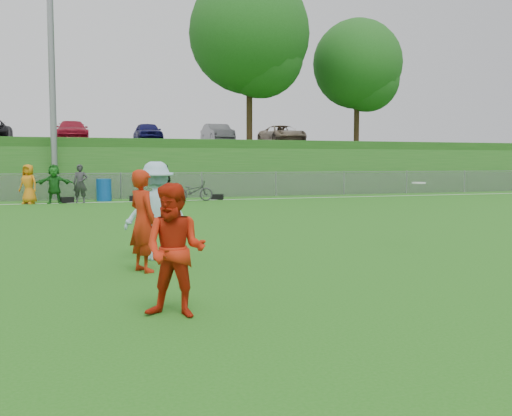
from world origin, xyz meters
name	(u,v)px	position (x,y,z in m)	size (l,w,h in m)	color
ground	(247,281)	(0.00, 0.00, 0.00)	(120.00, 120.00, 0.00)	#226A16
sideline_far	(125,202)	(0.00, 18.00, 0.01)	(60.00, 0.10, 0.01)	white
fence	(121,186)	(0.00, 20.00, 0.65)	(58.00, 0.06, 1.30)	gray
light_pole	(51,57)	(-3.00, 20.80, 6.71)	(1.20, 0.40, 12.15)	gray
berm	(105,166)	(0.00, 31.00, 1.50)	(120.00, 18.00, 3.00)	#1D5919
parking_lot	(102,144)	(0.00, 33.00, 3.05)	(120.00, 12.00, 0.10)	black
tree_green_near	(252,39)	(8.16, 24.42, 9.03)	(7.14, 7.14, 9.95)	black
tree_green_far	(360,68)	(16.16, 25.92, 7.96)	(5.88, 5.88, 8.19)	black
car_row	(85,132)	(-1.17, 32.00, 3.82)	(32.04, 5.18, 1.44)	silver
spectator_row	(63,184)	(-2.64, 18.00, 0.85)	(9.26, 0.91, 1.69)	#A4170B
gear_bags	(149,198)	(1.07, 18.10, 0.13)	(7.42, 0.52, 0.26)	black
player_red_left	(143,221)	(-1.39, 1.23, 0.84)	(0.61, 0.40, 1.68)	#B4230C
player_red_center	(175,250)	(-1.40, -1.66, 0.78)	(0.76, 0.59, 1.56)	red
player_blue	(156,211)	(-1.00, 2.32, 0.90)	(1.17, 0.67, 1.81)	#A4CEE3
frisbee	(419,183)	(4.28, 1.84, 1.37)	(0.28, 0.28, 0.03)	white
recycling_bin	(104,190)	(-0.86, 18.88, 0.51)	(0.68, 0.68, 1.02)	#0E489E
bicycle	(193,191)	(3.00, 17.41, 0.47)	(0.63, 1.80, 0.95)	#303033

